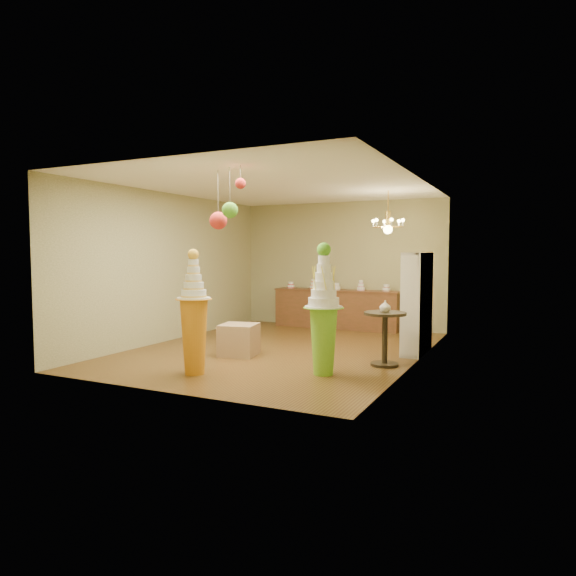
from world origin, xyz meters
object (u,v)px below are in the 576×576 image
at_px(sideboard, 336,308).
at_px(round_table, 385,331).
at_px(pedestal_green, 324,323).
at_px(pedestal_orange, 194,326).

height_order(sideboard, round_table, sideboard).
xyz_separation_m(pedestal_green, pedestal_orange, (-1.74, -0.79, -0.05)).
bearing_deg(sideboard, round_table, -58.79).
relative_size(sideboard, round_table, 3.44).
bearing_deg(pedestal_green, sideboard, 107.99).
bearing_deg(pedestal_orange, sideboard, 86.78).
height_order(pedestal_green, pedestal_orange, pedestal_green).
height_order(pedestal_orange, round_table, pedestal_orange).
bearing_deg(pedestal_orange, round_table, 36.47).
xyz_separation_m(pedestal_green, sideboard, (-1.44, 4.44, -0.29)).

